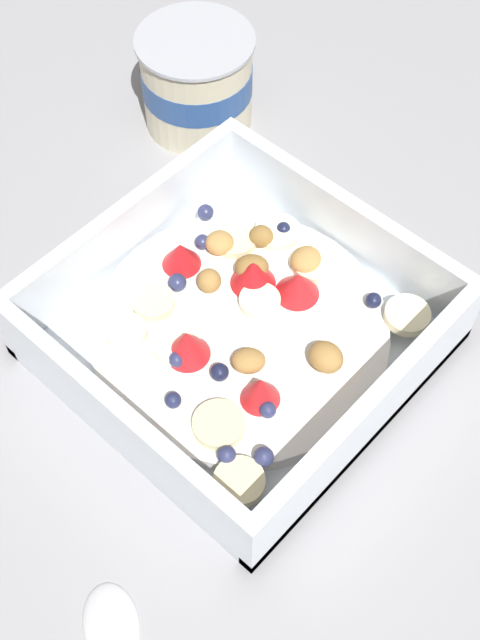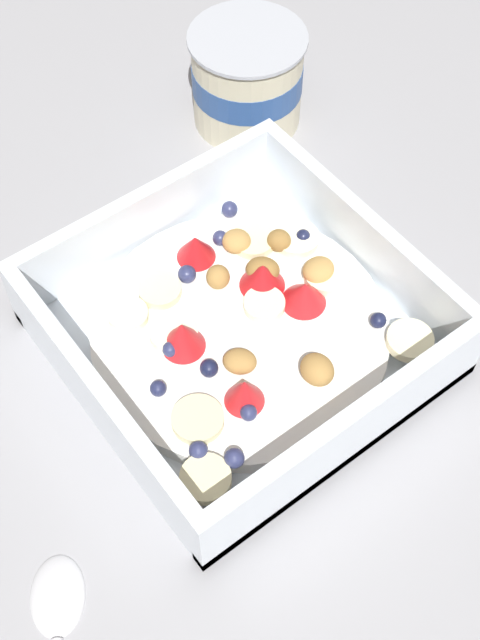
# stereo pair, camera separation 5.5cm
# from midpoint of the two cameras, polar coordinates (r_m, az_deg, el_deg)

# --- Properties ---
(ground_plane) EXTENTS (2.40, 2.40, 0.00)m
(ground_plane) POSITION_cam_midpoint_polar(r_m,az_deg,el_deg) (0.57, -4.81, -2.46)
(ground_plane) COLOR #9E9EA3
(fruit_bowl) EXTENTS (0.22, 0.22, 0.06)m
(fruit_bowl) POSITION_cam_midpoint_polar(r_m,az_deg,el_deg) (0.56, -2.77, -0.73)
(fruit_bowl) COLOR white
(fruit_bowl) RESTS_ON ground
(yogurt_cup) EXTENTS (0.09, 0.09, 0.08)m
(yogurt_cup) POSITION_cam_midpoint_polar(r_m,az_deg,el_deg) (0.69, -5.31, 15.84)
(yogurt_cup) COLOR beige
(yogurt_cup) RESTS_ON ground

